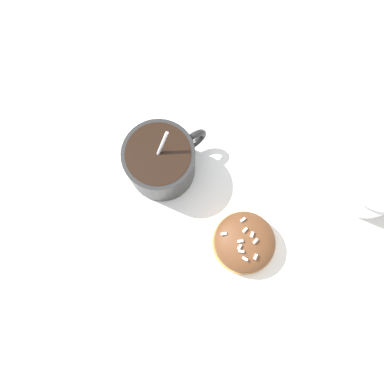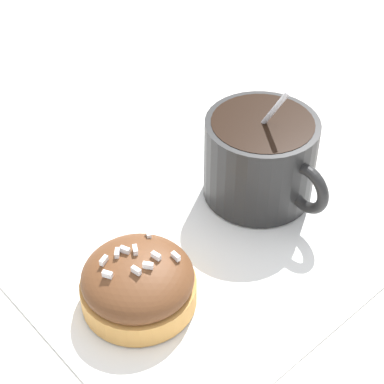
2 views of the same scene
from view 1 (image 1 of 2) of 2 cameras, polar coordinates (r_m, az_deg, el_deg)
name	(u,v)px [view 1 (image 1 of 2)]	position (r m, az deg, el deg)	size (l,w,h in m)	color
ground_plane	(200,208)	(0.52, 1.25, -2.41)	(3.00, 3.00, 0.00)	silver
paper_napkin	(200,208)	(0.52, 1.25, -2.39)	(0.32, 0.29, 0.00)	white
coffee_cup	(161,161)	(0.49, -4.81, 4.71)	(0.09, 0.12, 0.11)	black
frosted_pastry	(244,242)	(0.50, 7.96, -7.60)	(0.08, 0.08, 0.05)	#D19347
sugar_bowl	(375,186)	(0.55, 26.10, 0.84)	(0.08, 0.08, 0.07)	white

